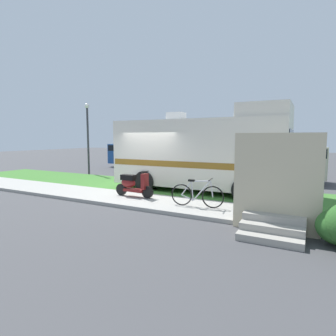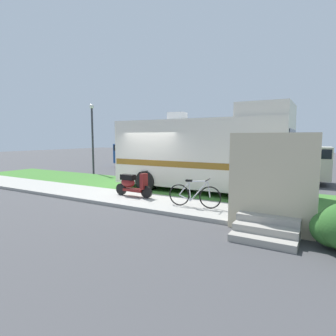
{
  "view_description": "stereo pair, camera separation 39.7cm",
  "coord_description": "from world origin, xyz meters",
  "px_view_note": "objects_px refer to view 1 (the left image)",
  "views": [
    {
      "loc": [
        6.02,
        -9.25,
        2.28
      ],
      "look_at": [
        0.98,
        0.3,
        1.1
      ],
      "focal_mm": 29.58,
      "sensor_mm": 36.0,
      "label": 1
    },
    {
      "loc": [
        6.37,
        -9.06,
        2.28
      ],
      "look_at": [
        0.98,
        0.3,
        1.1
      ],
      "focal_mm": 29.58,
      "sensor_mm": 36.0,
      "label": 2
    }
  ],
  "objects_px": {
    "scooter": "(133,184)",
    "motorhome_rv": "(201,152)",
    "pickup_truck_near": "(282,163)",
    "bottle_spare": "(323,224)",
    "pickup_truck_far": "(139,155)",
    "bottle_green": "(277,209)",
    "street_lamp_post": "(88,132)",
    "bicycle": "(197,195)"
  },
  "relations": [
    {
      "from": "bottle_green",
      "to": "street_lamp_post",
      "type": "distance_m",
      "value": 12.59
    },
    {
      "from": "pickup_truck_near",
      "to": "bottle_spare",
      "type": "height_order",
      "value": "pickup_truck_near"
    },
    {
      "from": "bottle_spare",
      "to": "motorhome_rv",
      "type": "bearing_deg",
      "value": 142.46
    },
    {
      "from": "bicycle",
      "to": "street_lamp_post",
      "type": "xyz_separation_m",
      "value": [
        -9.19,
        4.88,
        2.13
      ]
    },
    {
      "from": "bottle_spare",
      "to": "street_lamp_post",
      "type": "distance_m",
      "value": 13.97
    },
    {
      "from": "motorhome_rv",
      "to": "pickup_truck_near",
      "type": "bearing_deg",
      "value": 58.39
    },
    {
      "from": "scooter",
      "to": "pickup_truck_far",
      "type": "xyz_separation_m",
      "value": [
        -6.26,
        9.76,
        0.38
      ]
    },
    {
      "from": "pickup_truck_near",
      "to": "bottle_green",
      "type": "bearing_deg",
      "value": -85.36
    },
    {
      "from": "scooter",
      "to": "pickup_truck_near",
      "type": "relative_size",
      "value": 0.31
    },
    {
      "from": "scooter",
      "to": "motorhome_rv",
      "type": "bearing_deg",
      "value": 57.5
    },
    {
      "from": "scooter",
      "to": "pickup_truck_near",
      "type": "xyz_separation_m",
      "value": [
        4.44,
        7.11,
        0.4
      ]
    },
    {
      "from": "bottle_green",
      "to": "street_lamp_post",
      "type": "bearing_deg",
      "value": 158.89
    },
    {
      "from": "pickup_truck_far",
      "to": "bottle_green",
      "type": "height_order",
      "value": "pickup_truck_far"
    },
    {
      "from": "motorhome_rv",
      "to": "street_lamp_post",
      "type": "bearing_deg",
      "value": 166.65
    },
    {
      "from": "bottle_green",
      "to": "pickup_truck_far",
      "type": "bearing_deg",
      "value": 139.4
    },
    {
      "from": "bottle_green",
      "to": "bicycle",
      "type": "bearing_deg",
      "value": -169.56
    },
    {
      "from": "pickup_truck_near",
      "to": "bottle_spare",
      "type": "relative_size",
      "value": 20.39
    },
    {
      "from": "pickup_truck_far",
      "to": "bicycle",
      "type": "bearing_deg",
      "value": -48.47
    },
    {
      "from": "motorhome_rv",
      "to": "scooter",
      "type": "bearing_deg",
      "value": -122.5
    },
    {
      "from": "bicycle",
      "to": "scooter",
      "type": "bearing_deg",
      "value": 173.17
    },
    {
      "from": "bicycle",
      "to": "bottle_green",
      "type": "distance_m",
      "value": 2.39
    },
    {
      "from": "scooter",
      "to": "bicycle",
      "type": "xyz_separation_m",
      "value": [
        2.67,
        -0.32,
        -0.07
      ]
    },
    {
      "from": "pickup_truck_far",
      "to": "pickup_truck_near",
      "type": "bearing_deg",
      "value": -13.92
    },
    {
      "from": "scooter",
      "to": "street_lamp_post",
      "type": "xyz_separation_m",
      "value": [
        -6.52,
        4.56,
        2.05
      ]
    },
    {
      "from": "pickup_truck_near",
      "to": "street_lamp_post",
      "type": "xyz_separation_m",
      "value": [
        -10.96,
        -2.56,
        1.65
      ]
    },
    {
      "from": "bottle_green",
      "to": "bottle_spare",
      "type": "relative_size",
      "value": 0.94
    },
    {
      "from": "motorhome_rv",
      "to": "bottle_green",
      "type": "height_order",
      "value": "motorhome_rv"
    },
    {
      "from": "pickup_truck_far",
      "to": "bottle_green",
      "type": "xyz_separation_m",
      "value": [
        11.26,
        -9.65,
        -0.74
      ]
    },
    {
      "from": "street_lamp_post",
      "to": "scooter",
      "type": "bearing_deg",
      "value": -34.95
    },
    {
      "from": "motorhome_rv",
      "to": "bicycle",
      "type": "xyz_separation_m",
      "value": [
        1.0,
        -2.94,
        -1.17
      ]
    },
    {
      "from": "scooter",
      "to": "bicycle",
      "type": "distance_m",
      "value": 2.69
    },
    {
      "from": "scooter",
      "to": "pickup_truck_far",
      "type": "bearing_deg",
      "value": 122.67
    },
    {
      "from": "motorhome_rv",
      "to": "bottle_green",
      "type": "xyz_separation_m",
      "value": [
        3.34,
        -2.51,
        -1.45
      ]
    },
    {
      "from": "street_lamp_post",
      "to": "bottle_spare",
      "type": "bearing_deg",
      "value": -23.02
    },
    {
      "from": "motorhome_rv",
      "to": "pickup_truck_far",
      "type": "distance_m",
      "value": 10.7
    },
    {
      "from": "pickup_truck_near",
      "to": "scooter",
      "type": "bearing_deg",
      "value": -121.94
    },
    {
      "from": "bottle_spare",
      "to": "scooter",
      "type": "bearing_deg",
      "value": 172.37
    },
    {
      "from": "bottle_green",
      "to": "bottle_spare",
      "type": "distance_m",
      "value": 1.47
    },
    {
      "from": "bicycle",
      "to": "street_lamp_post",
      "type": "distance_m",
      "value": 10.62
    },
    {
      "from": "motorhome_rv",
      "to": "pickup_truck_near",
      "type": "relative_size",
      "value": 1.38
    },
    {
      "from": "bottle_green",
      "to": "street_lamp_post",
      "type": "xyz_separation_m",
      "value": [
        -11.53,
        4.45,
        2.41
      ]
    },
    {
      "from": "motorhome_rv",
      "to": "scooter",
      "type": "distance_m",
      "value": 3.29
    }
  ]
}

